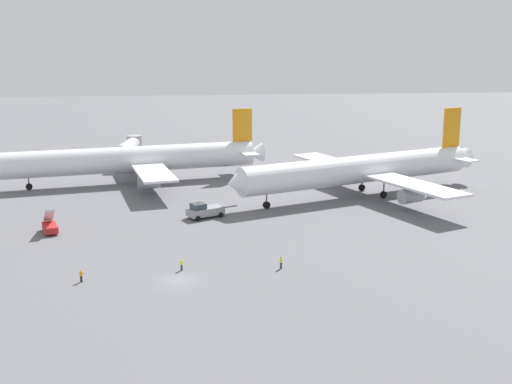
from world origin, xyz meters
name	(u,v)px	position (x,y,z in m)	size (l,w,h in m)	color
ground_plane	(178,280)	(0.00, 0.00, 0.00)	(600.00, 600.00, 0.00)	slate
airliner_at_gate_left	(135,160)	(-8.91, 58.58, 5.01)	(57.38, 42.56, 15.00)	white
airliner_being_pushed	(361,170)	(35.17, 41.15, 5.18)	(53.87, 46.15, 16.02)	white
pushback_tug	(204,210)	(4.54, 28.94, 1.24)	(9.00, 5.36, 2.92)	gray
gse_stair_truck_yellow	(50,226)	(-19.75, 23.05, 1.03)	(3.26, 4.94, 4.06)	red
ground_crew_wing_walker_right	(81,276)	(-11.80, 0.83, 0.82)	(0.48, 0.36, 1.59)	black
ground_crew_ramp_agent_by_cones	(281,262)	(13.44, 2.61, 0.86)	(0.36, 0.50, 1.66)	#2D3351
ground_crew_marshaller_foreground	(181,265)	(0.52, 3.51, 0.79)	(0.36, 0.36, 1.54)	#2D3351
jet_bridge	(130,146)	(-11.58, 81.04, 4.43)	(5.69, 17.49, 6.21)	#B7B7BC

